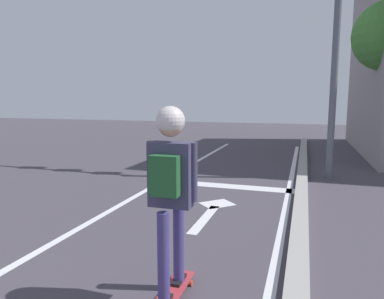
# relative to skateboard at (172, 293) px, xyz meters

# --- Properties ---
(lane_line_center) EXTENTS (0.12, 20.00, 0.01)m
(lane_line_center) POSITION_rel_skateboard_xyz_m (-2.00, 1.80, -0.07)
(lane_line_center) COLOR silver
(lane_line_center) RESTS_ON ground
(lane_line_curbside) EXTENTS (0.12, 20.00, 0.01)m
(lane_line_curbside) POSITION_rel_skateboard_xyz_m (0.89, 1.80, -0.07)
(lane_line_curbside) COLOR silver
(lane_line_curbside) RESTS_ON ground
(stop_bar) EXTENTS (3.04, 0.40, 0.01)m
(stop_bar) POSITION_rel_skateboard_xyz_m (-0.48, 4.51, -0.07)
(stop_bar) COLOR silver
(stop_bar) RESTS_ON ground
(lane_arrow_stem) EXTENTS (0.16, 1.40, 0.01)m
(lane_arrow_stem) POSITION_rel_skateboard_xyz_m (-0.33, 2.30, -0.07)
(lane_arrow_stem) COLOR silver
(lane_arrow_stem) RESTS_ON ground
(lane_arrow_head) EXTENTS (0.71, 0.71, 0.01)m
(lane_arrow_head) POSITION_rel_skateboard_xyz_m (-0.33, 3.15, -0.07)
(lane_arrow_head) COLOR silver
(lane_arrow_head) RESTS_ON ground
(curb_strip) EXTENTS (0.24, 24.00, 0.14)m
(curb_strip) POSITION_rel_skateboard_xyz_m (1.14, 1.80, 0.00)
(curb_strip) COLOR #9B9793
(curb_strip) RESTS_ON ground
(skateboard) EXTENTS (0.23, 0.87, 0.08)m
(skateboard) POSITION_rel_skateboard_xyz_m (0.00, 0.00, 0.00)
(skateboard) COLOR #AA3139
(skateboard) RESTS_ON ground
(skater) EXTENTS (0.49, 0.64, 1.77)m
(skater) POSITION_rel_skateboard_xyz_m (0.00, -0.01, 1.15)
(skater) COLOR #3F3877
(skater) RESTS_ON skateboard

